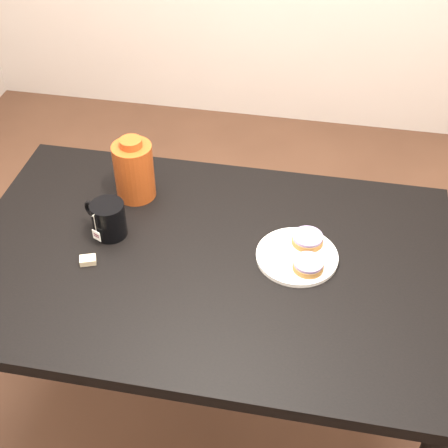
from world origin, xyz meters
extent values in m
plane|color=brown|center=(0.00, 0.00, 0.00)|extent=(4.00, 4.00, 0.00)
cube|color=black|center=(0.00, 0.00, 0.73)|extent=(1.40, 0.90, 0.04)
cylinder|color=black|center=(-0.64, 0.39, 0.35)|extent=(0.06, 0.06, 0.71)
cylinder|color=black|center=(0.64, 0.39, 0.35)|extent=(0.06, 0.06, 0.71)
cylinder|color=white|center=(0.25, 0.04, 0.76)|extent=(0.23, 0.23, 0.01)
torus|color=white|center=(0.25, 0.04, 0.76)|extent=(0.23, 0.23, 0.01)
cylinder|color=brown|center=(0.28, 0.10, 0.77)|extent=(0.10, 0.10, 0.02)
cylinder|color=gray|center=(0.28, 0.10, 0.79)|extent=(0.10, 0.10, 0.01)
cylinder|color=brown|center=(0.29, 0.00, 0.77)|extent=(0.12, 0.12, 0.02)
cylinder|color=gray|center=(0.29, 0.00, 0.79)|extent=(0.11, 0.11, 0.01)
cylinder|color=black|center=(-0.30, 0.05, 0.81)|extent=(0.13, 0.13, 0.11)
cylinder|color=black|center=(-0.30, 0.05, 0.85)|extent=(0.09, 0.09, 0.00)
torus|color=black|center=(-0.36, 0.07, 0.81)|extent=(0.06, 0.04, 0.06)
cylinder|color=beige|center=(-0.32, 0.00, 0.83)|extent=(0.00, 0.00, 0.06)
cube|color=white|center=(-0.32, 0.00, 0.78)|extent=(0.03, 0.01, 0.03)
cube|color=#C6B793|center=(-0.33, -0.08, 0.76)|extent=(0.05, 0.05, 0.02)
cylinder|color=maroon|center=(-0.28, 0.24, 0.84)|extent=(0.13, 0.13, 0.19)
cylinder|color=maroon|center=(-0.28, 0.24, 0.95)|extent=(0.07, 0.07, 0.02)
camera|label=1|loc=(0.29, -1.24, 2.00)|focal=50.00mm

